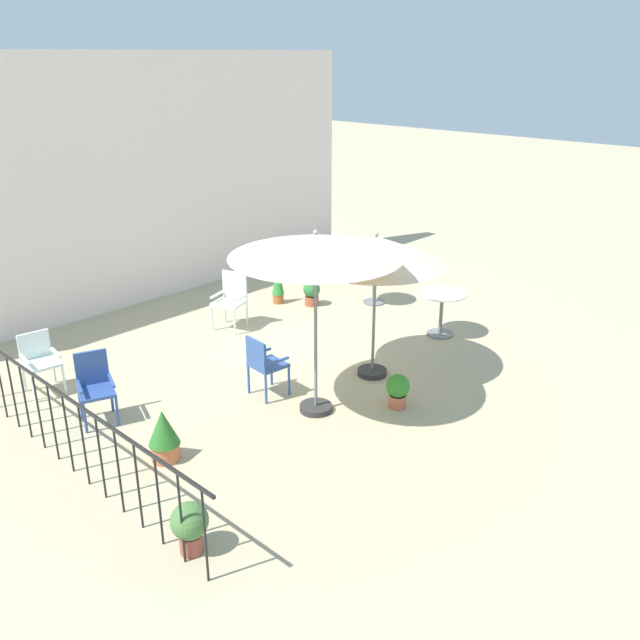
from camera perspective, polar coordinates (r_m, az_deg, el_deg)
The scene contains 17 objects.
ground_plane at distance 10.40m, azimuth -0.88°, elevation -3.86°, with size 60.00×60.00×0.00m, color tan.
villa_facade at distance 13.10m, azimuth -15.30°, elevation 11.19°, with size 10.33×0.30×4.54m, color silver.
terrace_railing at distance 8.10m, azimuth -20.72°, elevation -7.88°, with size 0.03×5.38×1.01m.
patio_umbrella_0 at distance 9.47m, azimuth 4.76°, elevation 5.81°, with size 1.99×1.99×2.18m.
patio_umbrella_1 at distance 8.29m, azimuth -0.39°, elevation 6.11°, with size 2.17×2.17×2.49m.
cafe_table_0 at distance 12.84m, azimuth 4.62°, elevation 3.72°, with size 0.75×0.75×0.77m.
cafe_table_1 at distance 11.50m, azimuth 10.26°, elevation 1.23°, with size 0.82×0.82×0.76m.
patio_chair_0 at distance 9.19m, azimuth -18.52°, elevation -5.09°, with size 0.57×0.59×0.92m.
patio_chair_1 at distance 10.23m, azimuth -22.68°, elevation -2.99°, with size 0.51×0.52×0.85m.
patio_chair_2 at distance 11.75m, azimuth -7.50°, elevation 2.00°, with size 0.58×0.61×0.98m.
patio_chair_3 at distance 9.33m, azimuth -4.79°, elevation -3.56°, with size 0.48×0.49×0.88m.
potted_plant_0 at distance 14.10m, azimuth 1.38°, elevation 4.53°, with size 0.38×0.38×0.60m.
potted_plant_1 at distance 12.78m, azimuth -0.71°, elevation 2.34°, with size 0.32×0.32×0.48m.
potted_plant_2 at distance 6.80m, azimuth -10.96°, elevation -16.65°, with size 0.37×0.37×0.54m.
potted_plant_3 at distance 12.86m, azimuth -3.59°, elevation 3.21°, with size 0.23×0.23×0.81m.
potted_plant_4 at distance 9.18m, azimuth 6.60°, elevation -5.87°, with size 0.32×0.32×0.48m.
potted_plant_5 at distance 8.18m, azimuth -13.08°, elevation -9.42°, with size 0.37×0.37×0.65m.
Camera 1 is at (-6.69, -6.58, 4.48)m, focal length 37.82 mm.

